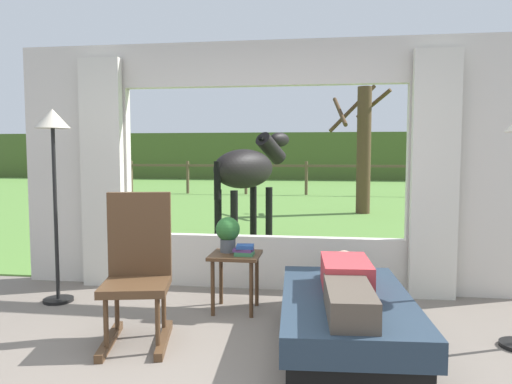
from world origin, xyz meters
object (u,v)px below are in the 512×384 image
Objects in this scene: side_table at (235,264)px; pasture_tree at (363,146)px; reclining_person at (347,283)px; floor_lamp_left at (53,147)px; book_stack at (244,250)px; potted_plant at (228,232)px; recliner_sofa at (346,323)px; rocking_chair at (138,269)px; horse at (248,170)px.

side_table is 0.17× the size of pasture_tree.
floor_lamp_left is (-2.68, 0.88, 0.95)m from reclining_person.
side_table is 7.50m from pasture_tree.
reclining_person is 1.18m from book_stack.
book_stack is 0.10× the size of floor_lamp_left.
side_table is 2.02m from floor_lamp_left.
book_stack is at bearing -35.26° from potted_plant.
recliner_sofa is 1.59m from rocking_chair.
side_table is at bearing -0.62° from floor_lamp_left.
rocking_chair is 0.61× the size of floor_lamp_left.
reclining_person reaches higher than book_stack.
book_stack is (0.17, -0.12, -0.14)m from potted_plant.
reclining_person is 2.76× the size of side_table.
recliner_sofa is 0.58× the size of pasture_tree.
floor_lamp_left is (-1.65, -0.04, 0.77)m from potted_plant.
potted_plant is at bearing -53.69° from horse.
reclining_person is 0.79× the size of floor_lamp_left.
book_stack is (-0.86, 0.75, 0.35)m from recliner_sofa.
pasture_tree is at bearing 62.61° from rocking_chair.
book_stack is (-0.86, 0.80, 0.04)m from reclining_person.
book_stack is at bearing 135.19° from recliner_sofa.
horse is at bearing 75.17° from rocking_chair.
floor_lamp_left reaches higher than horse.
book_stack is (0.09, -0.06, 0.14)m from side_table.
rocking_chair is at bearing -62.44° from horse.
pasture_tree is at bearing 78.29° from book_stack.
horse is at bearing 98.61° from book_stack.
horse is (1.32, 3.21, -0.32)m from floor_lamp_left.
recliner_sofa is 1.43m from potted_plant.
reclining_person is (0.00, -0.05, 0.30)m from recliner_sofa.
rocking_chair reaches higher than reclining_person.
potted_plant is 1.82m from floor_lamp_left.
rocking_chair is 8.38m from pasture_tree.
rocking_chair is 6.09× the size of book_stack.
recliner_sofa is 1.22× the size of reclining_person.
potted_plant is (-1.03, 0.92, 0.18)m from reclining_person.
side_table is at bearing 135.83° from recliner_sofa.
pasture_tree reaches higher than potted_plant.
potted_plant reaches higher than recliner_sofa.
floor_lamp_left reaches higher than recliner_sofa.
pasture_tree is (0.65, 8.10, 1.04)m from reclining_person.
rocking_chair is (-1.56, 0.09, 0.02)m from reclining_person.
book_stack is 3.38m from horse.
book_stack is (0.70, 0.72, 0.02)m from rocking_chair.
recliner_sofa is at bearing -40.51° from side_table.
pasture_tree reaches higher than horse.
side_table is at bearing -102.50° from pasture_tree.
pasture_tree is (2.21, 8.02, 1.01)m from rocking_chair.
floor_lamp_left reaches higher than side_table.
reclining_person is 1.28× the size of rocking_chair.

